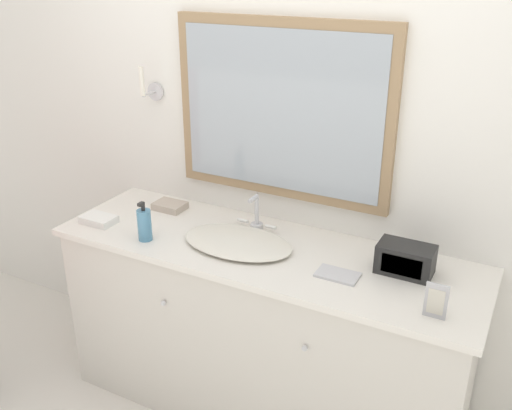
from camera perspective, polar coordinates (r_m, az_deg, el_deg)
name	(u,v)px	position (r m, az deg, el deg)	size (l,w,h in m)	color
wall_back	(295,145)	(2.66, 3.95, 6.00)	(8.00, 0.18, 2.55)	white
vanity_counter	(262,331)	(2.77, 0.61, -12.52)	(1.93, 0.61, 0.90)	beige
sink_basin	(238,241)	(2.55, -1.77, -3.60)	(0.51, 0.37, 0.18)	silver
soap_bottle	(144,224)	(2.61, -11.09, -1.92)	(0.06, 0.06, 0.19)	teal
appliance_box	(405,259)	(2.39, 14.71, -5.27)	(0.22, 0.13, 0.12)	black
picture_frame	(436,301)	(2.13, 17.56, -9.14)	(0.08, 0.01, 0.14)	#B2B2B7
hand_towel_near_sink	(99,220)	(2.85, -15.46, -1.41)	(0.17, 0.11, 0.03)	white
hand_towel_far_corner	(170,206)	(2.93, -8.61, -0.09)	(0.16, 0.11, 0.03)	#B7A899
metal_tray	(338,275)	(2.34, 8.16, -6.92)	(0.17, 0.11, 0.01)	silver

